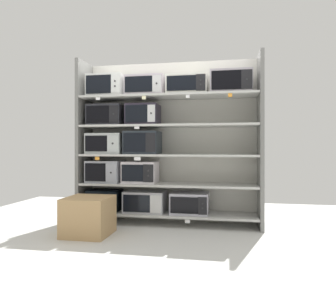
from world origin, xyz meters
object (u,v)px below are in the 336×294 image
microwave_0 (105,200)px  microwave_3 (106,171)px  microwave_11 (187,85)px  microwave_6 (143,143)px  microwave_1 (145,201)px  microwave_12 (231,82)px  microwave_9 (107,86)px  microwave_10 (145,86)px  microwave_2 (190,203)px  microwave_5 (107,144)px  microwave_8 (143,115)px  shipping_carton (88,216)px  microwave_4 (140,172)px  microwave_7 (106,115)px

microwave_0 → microwave_3: size_ratio=0.94×
microwave_11 → microwave_6: bearing=-180.0°
microwave_1 → microwave_11: microwave_11 is taller
microwave_0 → microwave_11: size_ratio=0.83×
microwave_11 → microwave_12: microwave_12 is taller
microwave_11 → microwave_9: bearing=-180.0°
microwave_9 → microwave_10: microwave_9 is taller
microwave_9 → microwave_10: (0.58, 0.00, -0.02)m
microwave_6 → microwave_12: (1.24, -0.00, 0.82)m
microwave_2 → microwave_5: 1.48m
microwave_0 → microwave_6: (0.58, -0.00, 0.84)m
microwave_2 → microwave_6: size_ratio=1.08×
microwave_5 → microwave_8: (0.55, -0.00, 0.41)m
microwave_5 → microwave_11: (1.18, -0.00, 0.82)m
microwave_5 → microwave_10: size_ratio=0.95×
microwave_9 → shipping_carton: microwave_9 is taller
microwave_9 → shipping_carton: size_ratio=0.97×
microwave_1 → shipping_carton: 0.91m
microwave_4 → microwave_10: 1.23m
microwave_12 → microwave_9: bearing=-180.0°
microwave_2 → microwave_3: size_ratio=1.06×
microwave_9 → microwave_12: (1.79, 0.00, -0.00)m
shipping_carton → microwave_1: bearing=54.3°
microwave_12 → shipping_carton: microwave_12 is taller
microwave_3 → microwave_11: bearing=0.0°
microwave_10 → microwave_12: (1.20, -0.00, 0.01)m
microwave_11 → microwave_12: 0.61m
microwave_3 → microwave_10: 1.37m
microwave_6 → microwave_11: (0.64, 0.00, 0.80)m
microwave_5 → shipping_carton: microwave_5 is taller
microwave_8 → microwave_7: bearing=180.0°
microwave_6 → microwave_10: bearing=0.2°
microwave_9 → microwave_12: 1.79m
microwave_2 → microwave_12: bearing=-0.0°
microwave_10 → microwave_0: bearing=-180.0°
microwave_11 → microwave_3: bearing=-180.0°
shipping_carton → microwave_4: bearing=58.0°
microwave_5 → microwave_10: bearing=-0.0°
microwave_5 → microwave_6: microwave_6 is taller
microwave_5 → microwave_7: bearing=-178.2°
microwave_4 → microwave_6: microwave_6 is taller
microwave_4 → microwave_6: (0.03, -0.00, 0.42)m
microwave_0 → microwave_6: microwave_6 is taller
microwave_2 → microwave_7: 1.75m
microwave_8 → microwave_10: (0.03, 0.00, 0.41)m
microwave_0 → microwave_4: size_ratio=0.96×
microwave_7 → microwave_9: (0.01, -0.00, 0.42)m
microwave_8 → microwave_9: size_ratio=0.85×
microwave_6 → microwave_0: bearing=180.0°
microwave_1 → microwave_10: size_ratio=1.05×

